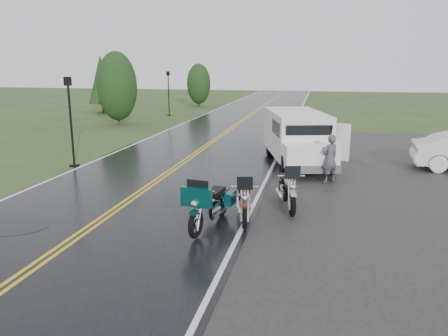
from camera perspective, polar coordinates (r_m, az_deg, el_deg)
name	(u,v)px	position (r m, az deg, el deg)	size (l,w,h in m)	color
ground	(112,214)	(12.74, -14.46, -5.79)	(120.00, 120.00, 0.00)	#2D471E
road	(204,148)	(21.81, -2.65, 2.61)	(8.00, 100.00, 0.04)	black
motorcycle_red	(245,206)	(10.93, 2.72, -4.98)	(0.80, 2.21, 1.30)	#62160B
motorcycle_teal	(196,212)	(10.32, -3.73, -5.80)	(0.87, 2.39, 1.41)	#043534
motorcycle_silver	(292,195)	(11.87, 8.92, -3.45)	(0.84, 2.32, 1.37)	#929399
van_white	(285,147)	(16.34, 7.99, 2.76)	(2.13, 5.68, 2.23)	white
person_at_van	(330,159)	(15.76, 13.66, 1.12)	(0.62, 0.41, 1.69)	#4C4D52
lamp_post_near_left	(71,122)	(18.66, -19.36, 5.68)	(0.31, 0.31, 3.66)	black
lamp_post_far_left	(169,93)	(36.15, -7.24, 9.64)	(0.31, 0.31, 3.59)	black
tree_left_mid	(117,94)	(31.18, -13.75, 9.40)	(2.72, 2.72, 4.26)	#1E3D19
tree_left_far	(199,88)	(43.88, -3.31, 10.36)	(2.33, 2.33, 3.58)	#1E3D19
pine_left_far	(102,85)	(39.25, -15.68, 10.41)	(2.29, 2.29, 4.77)	#1E3D19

